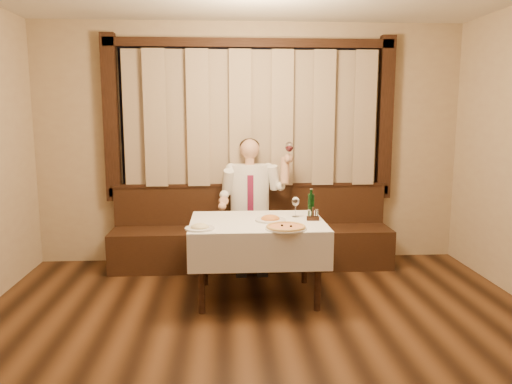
{
  "coord_description": "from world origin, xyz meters",
  "views": [
    {
      "loc": [
        -0.3,
        -2.92,
        1.78
      ],
      "look_at": [
        0.0,
        1.9,
        1.0
      ],
      "focal_mm": 35.0,
      "sensor_mm": 36.0,
      "label": 1
    }
  ],
  "objects": [
    {
      "name": "room",
      "position": [
        -0.0,
        0.97,
        1.5
      ],
      "size": [
        5.01,
        6.01,
        2.81
      ],
      "color": "black",
      "rests_on": "ground"
    },
    {
      "name": "banquette",
      "position": [
        0.0,
        2.72,
        0.31
      ],
      "size": [
        3.2,
        0.61,
        0.94
      ],
      "color": "black",
      "rests_on": "ground"
    },
    {
      "name": "dining_table",
      "position": [
        0.0,
        1.7,
        0.65
      ],
      "size": [
        1.27,
        0.97,
        0.76
      ],
      "color": "black",
      "rests_on": "ground"
    },
    {
      "name": "pizza",
      "position": [
        0.23,
        1.35,
        0.77
      ],
      "size": [
        0.37,
        0.37,
        0.04
      ],
      "rotation": [
        0.0,
        0.0,
        0.03
      ],
      "color": "white",
      "rests_on": "dining_table"
    },
    {
      "name": "pasta_red",
      "position": [
        0.12,
        1.69,
        0.8
      ],
      "size": [
        0.29,
        0.29,
        0.1
      ],
      "rotation": [
        0.0,
        0.0,
        0.35
      ],
      "color": "white",
      "rests_on": "dining_table"
    },
    {
      "name": "pasta_cream",
      "position": [
        -0.53,
        1.38,
        0.79
      ],
      "size": [
        0.26,
        0.26,
        0.09
      ],
      "rotation": [
        0.0,
        0.0,
        -0.2
      ],
      "color": "white",
      "rests_on": "dining_table"
    },
    {
      "name": "green_bottle",
      "position": [
        0.53,
        1.8,
        0.88
      ],
      "size": [
        0.06,
        0.06,
        0.29
      ],
      "rotation": [
        0.0,
        0.0,
        -0.26
      ],
      "color": "#0D3E13",
      "rests_on": "dining_table"
    },
    {
      "name": "table_wine_glass",
      "position": [
        0.38,
        1.84,
        0.9
      ],
      "size": [
        0.08,
        0.08,
        0.2
      ],
      "rotation": [
        0.0,
        0.0,
        -0.02
      ],
      "color": "white",
      "rests_on": "dining_table"
    },
    {
      "name": "cruet_caddy",
      "position": [
        0.53,
        1.68,
        0.8
      ],
      "size": [
        0.12,
        0.06,
        0.12
      ],
      "rotation": [
        0.0,
        0.0,
        -0.07
      ],
      "color": "black",
      "rests_on": "dining_table"
    },
    {
      "name": "seated_man",
      "position": [
        -0.01,
        2.63,
        0.85
      ],
      "size": [
        0.83,
        0.62,
        1.48
      ],
      "color": "black",
      "rests_on": "ground"
    }
  ]
}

